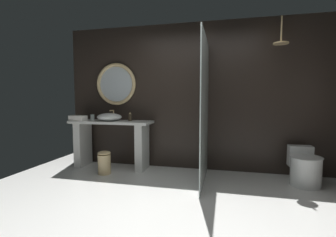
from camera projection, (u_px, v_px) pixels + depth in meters
ground_plane at (171, 217)px, 2.60m from camera, size 5.76×5.76×0.00m
back_wall_panel at (194, 97)px, 4.33m from camera, size 4.80×0.10×2.60m
vanity_counter at (112, 139)px, 4.43m from camera, size 1.50×0.49×0.87m
vessel_sink at (109, 117)px, 4.38m from camera, size 0.46×0.38×0.19m
tumbler_cup at (92, 117)px, 4.53m from camera, size 0.08×0.08×0.11m
soap_dispenser at (130, 117)px, 4.36m from camera, size 0.06×0.06×0.15m
round_wall_mirror at (116, 84)px, 4.56m from camera, size 0.80×0.07×0.80m
shower_glass_panel at (205, 110)px, 3.61m from camera, size 0.02×1.29×2.19m
rain_shower_head at (281, 41)px, 3.61m from camera, size 0.23×0.23×0.41m
toilet at (304, 168)px, 3.55m from camera, size 0.43×0.62×0.54m
waste_bin at (104, 162)px, 4.06m from camera, size 0.22×0.22×0.39m
folded_hand_towel at (78, 118)px, 4.40m from camera, size 0.31×0.19×0.10m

